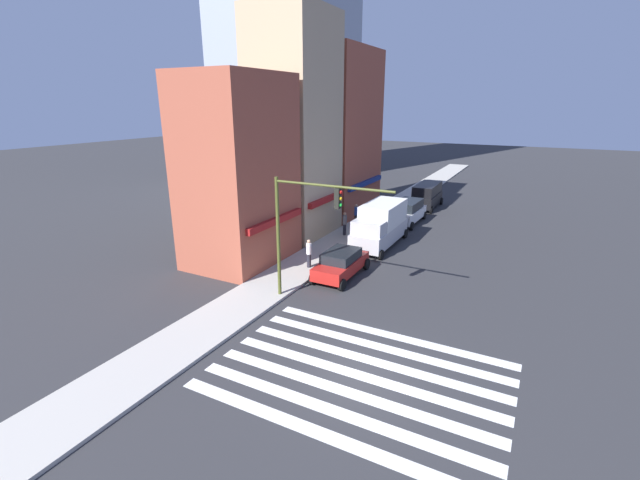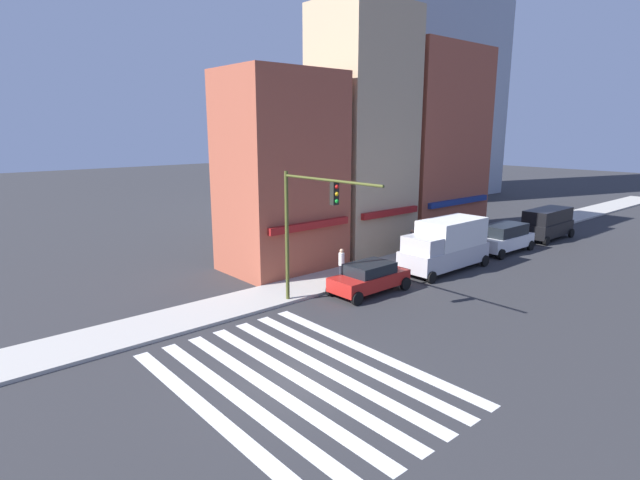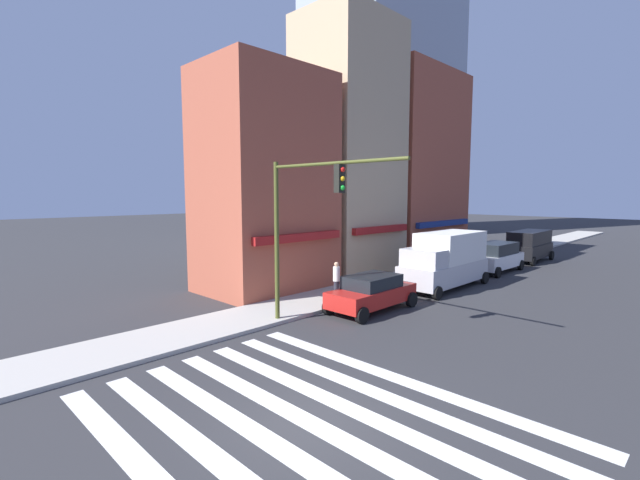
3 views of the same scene
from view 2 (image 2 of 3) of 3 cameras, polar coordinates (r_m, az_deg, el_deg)
ground_plane at (r=17.56m, az=-2.44°, el=-15.55°), size 200.00×200.00×0.00m
sidewalk_left at (r=23.36m, az=-14.13°, el=-8.37°), size 120.00×3.00×0.15m
crosswalk_stripes at (r=17.56m, az=-2.44°, el=-15.54°), size 7.20×10.80×0.01m
storefront_row at (r=34.93m, az=6.48°, el=10.50°), size 21.96×5.30×15.99m
traffic_signal at (r=22.43m, az=-1.56°, el=2.73°), size 0.32×6.12×6.37m
sedan_red at (r=25.76m, az=5.68°, el=-4.26°), size 4.41×2.02×1.59m
box_truck_silver at (r=30.52m, az=14.19°, el=-0.47°), size 6.21×2.42×3.04m
suv_white at (r=36.31m, az=20.31°, el=0.28°), size 4.74×2.12×1.94m
van_black at (r=41.82m, az=24.54°, el=1.82°), size 5.04×2.22×2.34m
pedestrian_blue_shirt at (r=35.44m, az=13.03°, el=0.53°), size 0.32×0.32×1.77m
pedestrian_grey_coat at (r=32.99m, az=10.46°, el=-0.24°), size 0.32×0.32×1.77m
pedestrian_white_shirt at (r=27.27m, az=2.47°, el=-2.74°), size 0.32×0.32×1.77m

